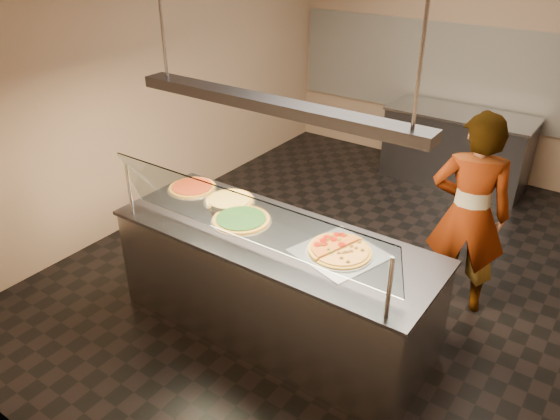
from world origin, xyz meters
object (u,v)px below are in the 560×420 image
Objects in this scene: pizza_tomato at (193,187)px; prep_table at (456,148)px; heat_lamp_housing at (273,105)px; serving_counter at (274,284)px; sneeze_guard at (245,219)px; worker at (469,215)px; pizza_cheese at (230,200)px; half_pizza_sausage at (354,255)px; pizza_spatula at (213,205)px; perforated_tray at (340,252)px; half_pizza_pepperoni at (327,244)px; pizza_spinach at (242,219)px.

prep_table is (1.25, 3.49, -0.48)m from pizza_tomato.
serving_counter is at bearing 180.00° from heat_lamp_housing.
pizza_tomato is 1.48m from heat_lamp_housing.
heat_lamp_housing is at bearing 0.00° from serving_counter.
sneeze_guard is 4.14m from prep_table.
worker is at bearing 54.91° from sneeze_guard.
pizza_cheese is at bearing 160.10° from heat_lamp_housing.
sneeze_guard is 4.68× the size of half_pizza_sausage.
worker is at bearing -69.90° from prep_table.
sneeze_guard is (0.00, -0.34, 0.76)m from serving_counter.
perforated_tray is at bearing 0.40° from pizza_spatula.
pizza_spatula is 1.19m from heat_lamp_housing.
half_pizza_sausage is 0.28× the size of worker.
pizza_cheese is 0.24× the size of worker.
pizza_tomato is at bearing 7.94° from worker.
sneeze_guard reaches higher than prep_table.
half_pizza_pepperoni is (0.43, 0.41, -0.26)m from sneeze_guard.
pizza_tomato is (-1.49, 0.16, -0.02)m from half_pizza_pepperoni.
pizza_cheese is 0.19× the size of heat_lamp_housing.
pizza_spatula is (0.39, -0.17, 0.01)m from pizza_tomato.
pizza_cheese is (-1.17, 0.16, 0.01)m from perforated_tray.
sneeze_guard is 1.03× the size of heat_lamp_housing.
pizza_spinach is (-0.99, -0.04, -0.01)m from half_pizza_sausage.
heat_lamp_housing is at bearing -12.09° from pizza_tomato.
half_pizza_pepperoni is at bearing 3.18° from pizza_spinach.
perforated_tray is at bearing 2.65° from pizza_spinach.
perforated_tray is 1.21m from pizza_spatula.
sneeze_guard reaches higher than pizza_spinach.
prep_table is at bearing 97.18° from half_pizza_sausage.
pizza_cheese reaches higher than perforated_tray.
worker is at bearing 30.16° from pizza_cheese.
pizza_cheese is 0.18m from pizza_spatula.
half_pizza_pepperoni is 1.15× the size of pizza_cheese.
perforated_tray is 0.38× the size of worker.
pizza_cheese is (-0.62, 0.23, 0.48)m from serving_counter.
pizza_spinach reaches higher than serving_counter.
serving_counter is at bearing 90.00° from sneeze_guard.
half_pizza_sausage reaches higher than perforated_tray.
prep_table is at bearing 87.25° from sneeze_guard.
heat_lamp_housing is (0.66, -0.05, 0.99)m from pizza_spatula.
serving_counter is 1.46× the size of prep_table.
prep_table is at bearing 76.82° from pizza_spatula.
serving_counter is 0.82m from half_pizza_sausage.
worker is (0.56, 1.17, -0.04)m from perforated_tray.
half_pizza_sausage is 0.99m from pizza_spinach.
pizza_spatula is 0.12× the size of heat_lamp_housing.
pizza_tomato is (-1.71, 0.16, -0.01)m from half_pizza_sausage.
worker reaches higher than half_pizza_pepperoni.
half_pizza_sausage is at bearing 2.43° from pizza_spinach.
pizza_spatula is at bearing 174.49° from pizza_spinach.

